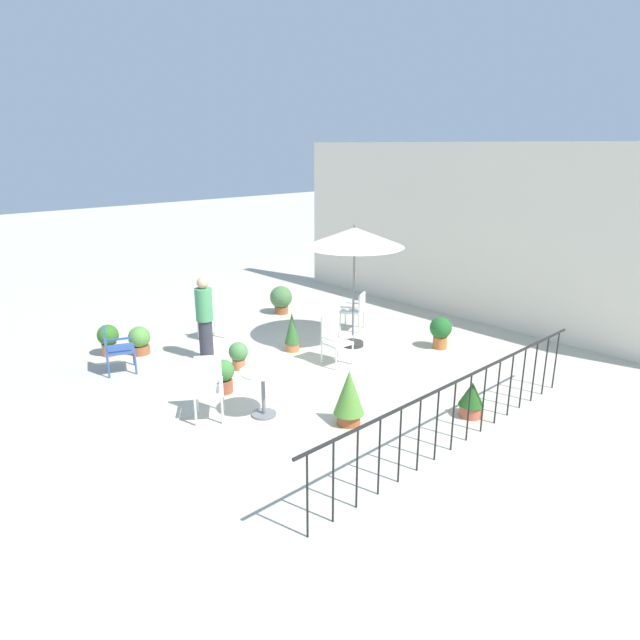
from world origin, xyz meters
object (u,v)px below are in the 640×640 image
object	(u,v)px
patio_chair_0	(213,316)
patio_chair_3	(208,384)
patio_chair_2	(356,309)
potted_plant_4	(349,396)
potted_plant_6	(108,338)
patio_umbrella_0	(355,238)
potted_plant_7	(472,399)
potted_plant_1	(238,354)
potted_plant_3	(281,299)
cafe_table_0	(263,384)
potted_plant_2	(223,375)
potted_plant_8	(140,340)
patio_chair_4	(334,337)
standing_person	(205,318)
patio_chair_1	(115,347)
potted_plant_5	(292,332)
potted_plant_0	(441,330)

from	to	relation	value
patio_chair_0	patio_chair_3	bearing A→B (deg)	-33.24
patio_chair_2	potted_plant_4	size ratio (longest dim) A/B	1.00
patio_chair_2	potted_plant_6	bearing A→B (deg)	-115.12
patio_umbrella_0	potted_plant_7	xyz separation A→B (m)	(3.38, -0.93, -1.91)
potted_plant_1	potted_plant_3	bearing A→B (deg)	128.60
cafe_table_0	potted_plant_2	size ratio (longest dim) A/B	1.29
potted_plant_8	patio_chair_3	bearing A→B (deg)	-7.28
patio_chair_4	potted_plant_1	distance (m)	1.79
potted_plant_4	standing_person	xyz separation A→B (m)	(-3.67, -0.15, 0.38)
patio_chair_3	patio_chair_4	size ratio (longest dim) A/B	1.00
patio_chair_1	patio_chair_4	world-z (taller)	patio_chair_4
patio_chair_0	patio_chair_1	size ratio (longest dim) A/B	1.07
cafe_table_0	potted_plant_1	world-z (taller)	cafe_table_0
patio_chair_2	potted_plant_1	size ratio (longest dim) A/B	1.64
potted_plant_7	standing_person	bearing A→B (deg)	-160.72
potted_plant_7	potted_plant_8	xyz separation A→B (m)	(-5.90, -2.48, -0.01)
patio_chair_3	standing_person	world-z (taller)	standing_person
cafe_table_0	potted_plant_5	size ratio (longest dim) A/B	0.93
potted_plant_4	potted_plant_5	distance (m)	3.19
patio_umbrella_0	potted_plant_1	distance (m)	3.15
potted_plant_1	potted_plant_5	size ratio (longest dim) A/B	0.65
patio_chair_3	potted_plant_1	world-z (taller)	patio_chair_3
patio_chair_3	potted_plant_8	xyz separation A→B (m)	(-3.20, 0.41, -0.24)
patio_chair_3	potted_plant_1	xyz separation A→B (m)	(-1.23, 1.38, -0.24)
potted_plant_4	potted_plant_3	bearing A→B (deg)	150.96
patio_chair_0	cafe_table_0	bearing A→B (deg)	-20.82
patio_chair_0	potted_plant_1	bearing A→B (deg)	-17.90
patio_chair_1	patio_chair_3	size ratio (longest dim) A/B	0.91
patio_chair_1	patio_chair_4	bearing A→B (deg)	53.77
potted_plant_5	potted_plant_7	size ratio (longest dim) A/B	1.41
potted_plant_0	potted_plant_3	bearing A→B (deg)	-168.55
potted_plant_2	potted_plant_7	xyz separation A→B (m)	(3.27, 2.26, -0.01)
potted_plant_1	potted_plant_2	size ratio (longest dim) A/B	0.91
potted_plant_3	potted_plant_7	world-z (taller)	potted_plant_3
patio_umbrella_0	potted_plant_6	distance (m)	5.17
patio_chair_0	patio_chair_3	distance (m)	3.54
standing_person	patio_chair_4	bearing A→B (deg)	42.54
cafe_table_0	patio_chair_3	bearing A→B (deg)	-131.70
cafe_table_0	patio_chair_1	distance (m)	3.28
cafe_table_0	potted_plant_0	distance (m)	4.40
patio_chair_1	potted_plant_5	xyz separation A→B (m)	(1.32, 3.04, -0.09)
patio_chair_2	patio_umbrella_0	bearing A→B (deg)	-49.35
patio_umbrella_0	patio_chair_3	xyz separation A→B (m)	(0.68, -3.82, -1.68)
potted_plant_0	potted_plant_3	xyz separation A→B (m)	(-4.08, -0.83, -0.00)
potted_plant_0	standing_person	xyz separation A→B (m)	(-2.68, -3.79, 0.45)
patio_chair_1	potted_plant_2	size ratio (longest dim) A/B	1.48
patio_chair_4	potted_plant_0	distance (m)	2.31
patio_chair_0	potted_plant_8	bearing A→B (deg)	-98.69
potted_plant_6	potted_plant_7	bearing A→B (deg)	25.41
potted_plant_1	potted_plant_3	xyz separation A→B (m)	(-2.24, 2.80, 0.08)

